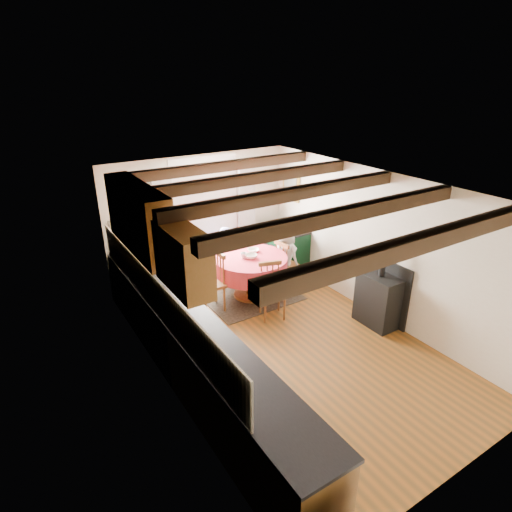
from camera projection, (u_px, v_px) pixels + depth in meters
floor at (285, 344)px, 6.38m from camera, size 3.60×5.50×0.00m
ceiling at (290, 187)px, 5.42m from camera, size 3.60×5.50×0.00m
wall_back at (201, 219)px, 8.03m from camera, size 3.60×0.00×2.40m
wall_front at (470, 386)px, 3.78m from camera, size 3.60×0.00×2.40m
wall_left at (164, 308)px, 5.02m from camera, size 0.00×5.50×2.40m
wall_right at (378, 246)px, 6.79m from camera, size 0.00×5.50×2.40m
beam_a at (419, 243)px, 3.91m from camera, size 3.60×0.16×0.16m
beam_b at (344, 215)px, 4.69m from camera, size 3.60×0.16×0.16m
beam_c at (289, 194)px, 5.46m from camera, size 3.60×0.16×0.16m
beam_d at (249, 179)px, 6.23m from camera, size 3.60×0.16×0.16m
beam_e at (217, 167)px, 7.01m from camera, size 3.60×0.16×0.16m
splash_left at (156, 297)px, 5.26m from camera, size 0.02×4.50×0.55m
splash_back at (150, 229)px, 7.52m from camera, size 1.40×0.02×0.55m
base_cabinet_left at (191, 353)px, 5.47m from camera, size 0.60×5.30×0.88m
base_cabinet_back at (157, 274)px, 7.59m from camera, size 1.30×0.60×0.88m
worktop_left at (190, 322)px, 5.30m from camera, size 0.64×5.30×0.04m
worktop_back at (155, 250)px, 7.39m from camera, size 1.30×0.64×0.04m
wall_cabinet_glass at (138, 218)px, 5.73m from camera, size 0.34×1.80×0.90m
wall_cabinet_solid at (183, 259)px, 4.59m from camera, size 0.34×0.90×0.70m
window_frame at (205, 198)px, 7.91m from camera, size 1.34×0.03×1.54m
window_pane at (205, 198)px, 7.91m from camera, size 1.20×0.01×1.40m
curtain_left at (165, 233)px, 7.62m from camera, size 0.35×0.10×2.10m
curtain_right at (246, 217)px, 8.46m from camera, size 0.35×0.10×2.10m
curtain_rod at (205, 166)px, 7.60m from camera, size 2.00×0.03×0.03m
wall_picture at (291, 185)px, 8.35m from camera, size 0.04×0.50×0.60m
wall_plate at (249, 186)px, 8.32m from camera, size 0.30×0.02×0.30m
rug at (251, 296)px, 7.73m from camera, size 1.62×1.26×0.01m
dining_table at (251, 277)px, 7.58m from camera, size 1.29×1.29×0.78m
chair_near at (272, 292)px, 6.92m from camera, size 0.51×0.53×0.94m
chair_left at (210, 282)px, 7.11m from camera, size 0.50×0.47×1.05m
chair_right at (288, 264)px, 7.92m from camera, size 0.44×0.43×0.93m
aga_range at (282, 249)px, 8.57m from camera, size 0.66×1.01×0.93m
cast_iron_stove at (380, 287)px, 6.65m from camera, size 0.40×0.67×1.33m
child_far at (224, 255)px, 8.07m from camera, size 0.47×0.37×1.12m
child_right at (285, 256)px, 7.92m from camera, size 0.49×0.65×1.19m
bowl_a at (253, 250)px, 7.64m from camera, size 0.27×0.27×0.05m
bowl_b at (251, 256)px, 7.37m from camera, size 0.23×0.23×0.07m
cup at (244, 255)px, 7.36m from camera, size 0.15×0.15×0.10m
canister_tall at (137, 246)px, 7.19m from camera, size 0.15×0.15×0.26m
canister_wide at (160, 242)px, 7.43m from camera, size 0.17×0.17×0.19m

